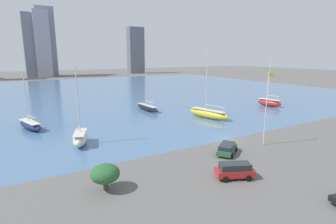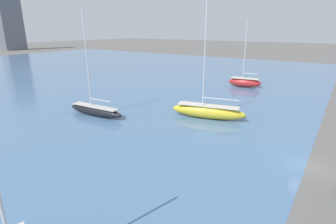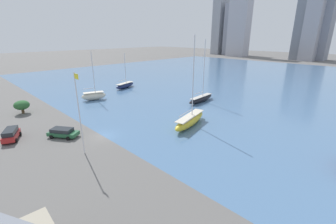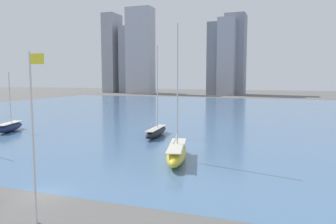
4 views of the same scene
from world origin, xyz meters
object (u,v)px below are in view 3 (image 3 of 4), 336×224
at_px(sailboat_yellow, 190,120).
at_px(parked_suv_red, 11,134).
at_px(flag_pole, 79,112).
at_px(parked_wagon_green, 63,132).
at_px(sailboat_navy, 125,85).
at_px(sailboat_black, 201,98).
at_px(sailboat_cream, 94,96).

height_order(sailboat_yellow, parked_suv_red, sailboat_yellow).
relative_size(flag_pole, parked_suv_red, 2.46).
bearing_deg(parked_wagon_green, sailboat_navy, -174.77).
bearing_deg(parked_wagon_green, sailboat_black, 139.88).
relative_size(sailboat_navy, sailboat_black, 0.72).
bearing_deg(flag_pole, sailboat_navy, 137.56).
bearing_deg(parked_wagon_green, parked_suv_red, -70.90).
bearing_deg(sailboat_cream, sailboat_yellow, 26.30).
distance_m(sailboat_black, parked_suv_red, 41.53).
height_order(sailboat_black, parked_wagon_green, sailboat_black).
bearing_deg(flag_pole, sailboat_yellow, 78.18).
xyz_separation_m(flag_pole, sailboat_navy, (-32.56, 29.77, -5.54)).
bearing_deg(parked_wagon_green, sailboat_yellow, 113.66).
bearing_deg(sailboat_yellow, sailboat_black, 106.27).
distance_m(flag_pole, parked_suv_red, 15.38).
xyz_separation_m(sailboat_cream, parked_suv_red, (13.19, -21.69, -0.14)).
relative_size(sailboat_black, parked_suv_red, 3.23).
bearing_deg(sailboat_navy, sailboat_yellow, -33.64).
bearing_deg(sailboat_cream, flag_pole, -11.75).
height_order(sailboat_cream, parked_wagon_green, sailboat_cream).
relative_size(sailboat_navy, sailboat_yellow, 0.68).
xyz_separation_m(sailboat_navy, parked_wagon_green, (24.55, -29.73, -0.07)).
relative_size(flag_pole, sailboat_black, 0.76).
distance_m(flag_pole, sailboat_navy, 44.47).
height_order(sailboat_navy, parked_suv_red, sailboat_navy).
relative_size(sailboat_yellow, parked_wagon_green, 3.16).
xyz_separation_m(sailboat_black, sailboat_cream, (-21.51, -19.00, 0.27)).
distance_m(sailboat_navy, sailboat_yellow, 38.07).
distance_m(flag_pole, parked_wagon_green, 9.79).
xyz_separation_m(flag_pole, sailboat_black, (-4.54, 34.21, -5.54)).
distance_m(sailboat_cream, parked_wagon_green, 23.56).
bearing_deg(sailboat_black, parked_wagon_green, -100.11).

